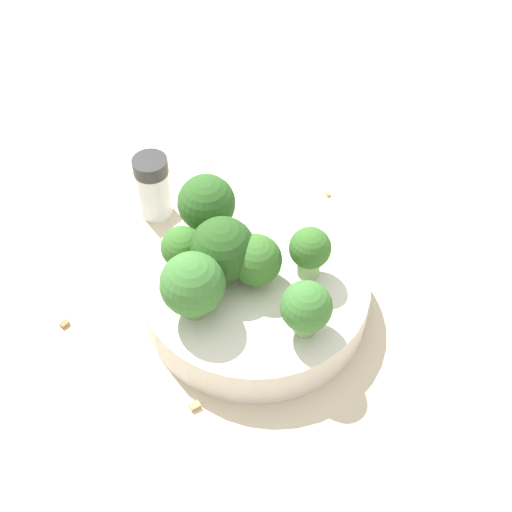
{
  "coord_description": "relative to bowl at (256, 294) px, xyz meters",
  "views": [
    {
      "loc": [
        -0.07,
        -0.38,
        0.52
      ],
      "look_at": [
        0.0,
        0.0,
        0.07
      ],
      "focal_mm": 50.0,
      "sensor_mm": 36.0,
      "label": 1
    }
  ],
  "objects": [
    {
      "name": "broccoli_floret_2",
      "position": [
        -0.0,
        -0.0,
        0.05
      ],
      "size": [
        0.04,
        0.04,
        0.05
      ],
      "color": "#7A9E5B",
      "rests_on": "bowl"
    },
    {
      "name": "ground_plane",
      "position": [
        0.0,
        0.0,
        -0.02
      ],
      "size": [
        3.0,
        3.0,
        0.0
      ],
      "primitive_type": "plane",
      "color": "beige"
    },
    {
      "name": "almond_crumb_0",
      "position": [
        0.1,
        0.13,
        -0.02
      ],
      "size": [
        0.01,
        0.01,
        0.01
      ],
      "primitive_type": "cube",
      "rotation": [
        0.0,
        0.0,
        4.93
      ],
      "color": "tan",
      "rests_on": "ground_plane"
    },
    {
      "name": "broccoli_floret_4",
      "position": [
        -0.03,
        0.01,
        0.05
      ],
      "size": [
        0.06,
        0.06,
        0.06
      ],
      "color": "#8EB770",
      "rests_on": "bowl"
    },
    {
      "name": "broccoli_floret_5",
      "position": [
        0.03,
        -0.06,
        0.05
      ],
      "size": [
        0.04,
        0.04,
        0.05
      ],
      "color": "#84AD66",
      "rests_on": "bowl"
    },
    {
      "name": "almond_crumb_2",
      "position": [
        -0.07,
        -0.09,
        -0.02
      ],
      "size": [
        0.01,
        0.01,
        0.01
      ],
      "primitive_type": "cube",
      "rotation": [
        0.0,
        0.0,
        3.49
      ],
      "color": "tan",
      "rests_on": "ground_plane"
    },
    {
      "name": "broccoli_floret_1",
      "position": [
        0.05,
        0.0,
        0.05
      ],
      "size": [
        0.04,
        0.04,
        0.05
      ],
      "color": "#8EB770",
      "rests_on": "bowl"
    },
    {
      "name": "pepper_shaker",
      "position": [
        -0.08,
        0.14,
        0.02
      ],
      "size": [
        0.03,
        0.03,
        0.07
      ],
      "color": "silver",
      "rests_on": "ground_plane"
    },
    {
      "name": "broccoli_floret_6",
      "position": [
        -0.06,
        -0.02,
        0.05
      ],
      "size": [
        0.05,
        0.05,
        0.06
      ],
      "color": "#7A9E5B",
      "rests_on": "bowl"
    },
    {
      "name": "bowl",
      "position": [
        0.0,
        0.0,
        0.0
      ],
      "size": [
        0.2,
        0.2,
        0.04
      ],
      "primitive_type": "cylinder",
      "color": "silver",
      "rests_on": "ground_plane"
    },
    {
      "name": "broccoli_floret_0",
      "position": [
        -0.06,
        0.02,
        0.05
      ],
      "size": [
        0.04,
        0.04,
        0.05
      ],
      "color": "#7A9E5B",
      "rests_on": "bowl"
    },
    {
      "name": "almond_crumb_1",
      "position": [
        -0.17,
        0.01,
        -0.02
      ],
      "size": [
        0.01,
        0.01,
        0.01
      ],
      "primitive_type": "cube",
      "rotation": [
        0.0,
        0.0,
        3.76
      ],
      "color": "olive",
      "rests_on": "ground_plane"
    },
    {
      "name": "broccoli_floret_3",
      "position": [
        -0.03,
        0.06,
        0.06
      ],
      "size": [
        0.05,
        0.05,
        0.06
      ],
      "color": "#84AD66",
      "rests_on": "bowl"
    }
  ]
}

